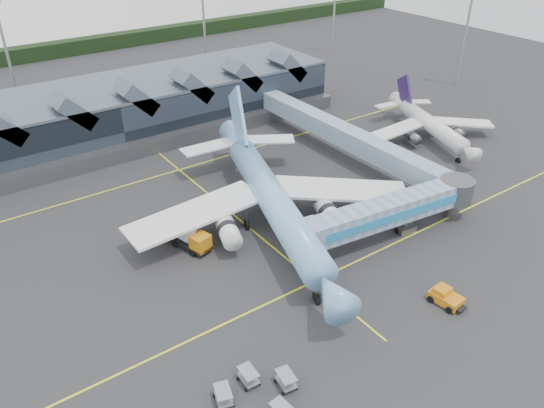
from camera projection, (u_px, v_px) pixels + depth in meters
ground at (276, 250)px, 69.51m from camera, size 260.00×260.00×0.00m
taxi_stripes at (236, 216)px, 76.52m from camera, size 120.00×60.00×0.01m
tree_line_far at (43, 52)px, 145.60m from camera, size 260.00×4.00×4.00m
terminal at (104, 114)px, 97.69m from camera, size 90.00×22.25×12.52m
light_masts at (188, 36)px, 117.50m from camera, size 132.40×42.56×22.45m
main_airliner at (271, 196)px, 72.65m from camera, size 39.04×45.97×15.11m
regional_jet at (429, 123)px, 98.60m from camera, size 24.51×27.44×9.67m
jet_bridge at (400, 208)px, 70.72m from camera, size 28.07×7.26×5.93m
fuel_truck at (182, 233)px, 69.85m from camera, size 4.42×9.06×3.03m
pushback_tug at (446, 297)px, 60.22m from camera, size 2.94×4.29×1.81m
baggage_carts at (260, 390)px, 49.02m from camera, size 7.71×7.37×1.54m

